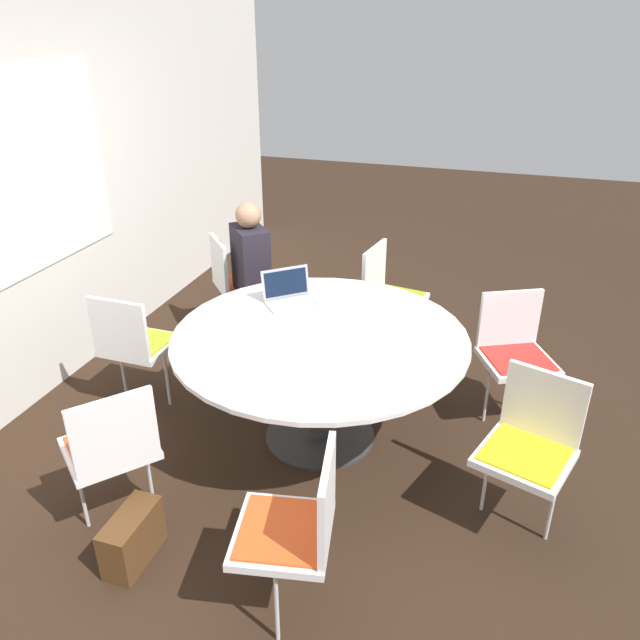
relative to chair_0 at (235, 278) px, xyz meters
The scene contains 13 objects.
ground_plane 1.69m from the chair_0, 136.33° to the right, with size 16.00×16.00×0.00m, color black.
wall_back 1.73m from the chair_0, 140.15° to the left, with size 8.00×0.07×2.70m.
conference_table 1.61m from the chair_0, 136.33° to the right, with size 1.80×1.80×0.75m.
chair_0 is the anchor object (origin of this frame).
chair_1 1.22m from the chair_0, behind, with size 0.43×0.45×0.87m.
chair_2 2.24m from the chair_0, behind, with size 0.61×0.60×0.87m.
chair_3 2.82m from the chair_0, 149.80° to the right, with size 0.51×0.49×0.87m.
chair_4 2.82m from the chair_0, 122.69° to the right, with size 0.54×0.55×0.87m.
chair_5 2.31m from the chair_0, 103.01° to the right, with size 0.57×0.58×0.87m.
chair_6 1.27m from the chair_0, 83.80° to the right, with size 0.50×0.49×0.87m.
person_0 0.32m from the chair_0, 119.67° to the right, with size 0.42×0.40×1.22m.
laptop 1.12m from the chair_0, 135.18° to the right, with size 0.40×0.41×0.21m.
handbag 2.51m from the chair_0, 167.71° to the right, with size 0.36×0.16×0.28m.
Camera 1 is at (-3.17, -1.02, 2.51)m, focal length 35.00 mm.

